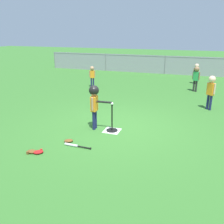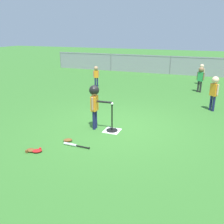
# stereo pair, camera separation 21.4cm
# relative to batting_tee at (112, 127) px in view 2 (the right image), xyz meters

# --- Properties ---
(ground_plane) EXTENTS (60.00, 60.00, 0.00)m
(ground_plane) POSITION_rel_batting_tee_xyz_m (0.09, 0.29, -0.12)
(ground_plane) COLOR #336B28
(home_plate) EXTENTS (0.44, 0.44, 0.01)m
(home_plate) POSITION_rel_batting_tee_xyz_m (-0.00, 0.00, -0.12)
(home_plate) COLOR white
(home_plate) RESTS_ON ground_plane
(batting_tee) EXTENTS (0.32, 0.32, 0.75)m
(batting_tee) POSITION_rel_batting_tee_xyz_m (0.00, 0.00, 0.00)
(batting_tee) COLOR black
(batting_tee) RESTS_ON ground_plane
(baseball_on_tee) EXTENTS (0.07, 0.07, 0.07)m
(baseball_on_tee) POSITION_rel_batting_tee_xyz_m (0.00, 0.00, 0.66)
(baseball_on_tee) COLOR white
(baseball_on_tee) RESTS_ON batting_tee
(batter_child) EXTENTS (0.65, 0.36, 1.26)m
(batter_child) POSITION_rel_batting_tee_xyz_m (-0.50, -0.02, 0.77)
(batter_child) COLOR #191E4C
(batter_child) RESTS_ON ground_plane
(fielder_deep_center) EXTENTS (0.28, 0.26, 1.20)m
(fielder_deep_center) POSITION_rel_batting_tee_xyz_m (2.58, 2.92, 0.65)
(fielder_deep_center) COLOR #191E4C
(fielder_deep_center) RESTS_ON ground_plane
(fielder_deep_right) EXTENTS (0.27, 0.20, 1.01)m
(fielder_deep_right) POSITION_rel_batting_tee_xyz_m (-2.73, 4.89, 0.53)
(fielder_deep_right) COLOR #191E4C
(fielder_deep_right) RESTS_ON ground_plane
(fielder_near_right) EXTENTS (0.30, 0.21, 1.04)m
(fielder_near_right) POSITION_rel_batting_tee_xyz_m (2.02, 7.33, 0.54)
(fielder_near_right) COLOR #262626
(fielder_near_right) RESTS_ON ground_plane
(fielder_deep_left) EXTENTS (0.32, 0.22, 1.14)m
(fielder_deep_left) POSITION_rel_batting_tee_xyz_m (2.04, 5.57, 0.61)
(fielder_deep_left) COLOR #262626
(fielder_deep_left) RESTS_ON ground_plane
(spare_bat_silver) EXTENTS (0.70, 0.07, 0.06)m
(spare_bat_silver) POSITION_rel_batting_tee_xyz_m (-0.54, -1.22, -0.09)
(spare_bat_silver) COLOR silver
(spare_bat_silver) RESTS_ON ground_plane
(glove_by_plate) EXTENTS (0.27, 0.26, 0.07)m
(glove_by_plate) POSITION_rel_batting_tee_xyz_m (-1.14, -1.80, -0.09)
(glove_by_plate) COLOR #B21919
(glove_by_plate) RESTS_ON ground_plane
(glove_near_bats) EXTENTS (0.25, 0.21, 0.07)m
(glove_near_bats) POSITION_rel_batting_tee_xyz_m (-1.30, -1.83, -0.09)
(glove_near_bats) COLOR brown
(glove_near_bats) RESTS_ON ground_plane
(glove_tossed_aside) EXTENTS (0.27, 0.25, 0.07)m
(glove_tossed_aside) POSITION_rel_batting_tee_xyz_m (-0.79, -1.05, -0.09)
(glove_tossed_aside) COLOR brown
(glove_tossed_aside) RESTS_ON ground_plane
(outfield_fence) EXTENTS (16.06, 0.06, 1.15)m
(outfield_fence) POSITION_rel_batting_tee_xyz_m (0.09, 9.86, 0.49)
(outfield_fence) COLOR slate
(outfield_fence) RESTS_ON ground_plane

